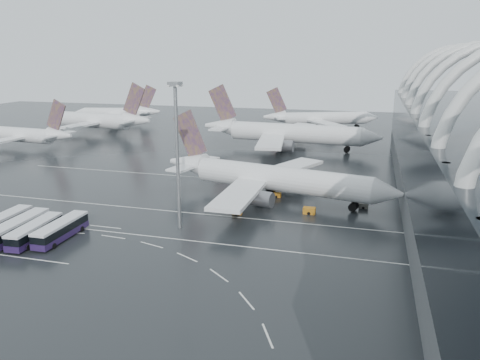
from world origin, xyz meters
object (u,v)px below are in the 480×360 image
(airliner_gate_b, at_px, (286,133))
(gse_cart_belly_e, at_px, (277,195))
(jet_remote_west, at_px, (26,135))
(gse_cart_belly_c, at_px, (237,212))
(gse_cart_belly_d, at_px, (364,206))
(bus_row_near_a, at_px, (2,223))
(bus_row_near_d, at_px, (61,230))
(jet_remote_mid, at_px, (100,121))
(bus_row_near_b, at_px, (19,228))
(floodlight_mast, at_px, (177,139))
(gse_cart_belly_a, at_px, (309,211))
(airliner_gate_c, at_px, (319,119))
(jet_remote_far, at_px, (118,113))
(bus_row_near_c, at_px, (35,231))
(airliner_main, at_px, (270,178))

(airliner_gate_b, xyz_separation_m, gse_cart_belly_e, (8.57, -57.47, -4.92))
(jet_remote_west, xyz_separation_m, gse_cart_belly_c, (90.60, -48.38, -3.99))
(gse_cart_belly_d, bearing_deg, bus_row_near_a, -152.66)
(bus_row_near_a, height_order, gse_cart_belly_d, bus_row_near_a)
(gse_cart_belly_d, height_order, gse_cart_belly_e, gse_cart_belly_d)
(bus_row_near_d, xyz_separation_m, gse_cart_belly_c, (26.16, 21.30, -1.22))
(bus_row_near_d, bearing_deg, jet_remote_mid, 27.14)
(bus_row_near_b, relative_size, bus_row_near_d, 1.07)
(floodlight_mast, bearing_deg, gse_cart_belly_a, 33.20)
(airliner_gate_c, height_order, floodlight_mast, floodlight_mast)
(floodlight_mast, relative_size, gse_cart_belly_a, 10.92)
(jet_remote_mid, distance_m, gse_cart_belly_d, 128.78)
(bus_row_near_b, bearing_deg, gse_cart_belly_a, -63.50)
(bus_row_near_a, height_order, bus_row_near_b, bus_row_near_b)
(floodlight_mast, height_order, gse_cart_belly_c, floodlight_mast)
(bus_row_near_d, relative_size, gse_cart_belly_e, 6.87)
(jet_remote_west, xyz_separation_m, floodlight_mast, (82.36, -58.80, 12.45))
(jet_remote_mid, bearing_deg, airliner_gate_c, -150.62)
(floodlight_mast, height_order, gse_cart_belly_a, floodlight_mast)
(jet_remote_far, distance_m, gse_cart_belly_c, 145.62)
(bus_row_near_a, xyz_separation_m, bus_row_near_b, (4.54, -1.12, 0.05))
(airliner_gate_c, distance_m, gse_cart_belly_a, 116.63)
(airliner_gate_c, bearing_deg, floodlight_mast, -117.80)
(bus_row_near_d, distance_m, gse_cart_belly_a, 47.72)
(airliner_gate_c, xyz_separation_m, bus_row_near_b, (-36.83, -142.97, -2.78))
(bus_row_near_c, height_order, bus_row_near_d, bus_row_near_d)
(bus_row_near_d, bearing_deg, airliner_gate_c, -13.05)
(bus_row_near_a, distance_m, gse_cart_belly_a, 58.45)
(airliner_main, bearing_deg, bus_row_near_d, -119.48)
(floodlight_mast, bearing_deg, jet_remote_far, 124.13)
(bus_row_near_d, distance_m, floodlight_mast, 25.90)
(bus_row_near_d, bearing_deg, jet_remote_far, 24.70)
(floodlight_mast, bearing_deg, bus_row_near_a, -159.63)
(bus_row_near_a, height_order, bus_row_near_d, bus_row_near_a)
(jet_remote_mid, bearing_deg, bus_row_near_b, 120.28)
(jet_remote_west, xyz_separation_m, gse_cart_belly_d, (115.37, -37.36, -3.97))
(bus_row_near_d, bearing_deg, gse_cart_belly_a, -59.04)
(airliner_gate_b, distance_m, bus_row_near_d, 95.65)
(airliner_main, xyz_separation_m, floodlight_mast, (-12.29, -22.82, 12.20))
(bus_row_near_b, bearing_deg, airliner_gate_c, -17.30)
(bus_row_near_d, height_order, gse_cart_belly_e, bus_row_near_d)
(jet_remote_far, relative_size, gse_cart_belly_d, 20.92)
(jet_remote_west, distance_m, gse_cart_belly_e, 102.08)
(jet_remote_mid, height_order, gse_cart_belly_d, jet_remote_mid)
(airliner_gate_c, relative_size, bus_row_near_c, 3.83)
(airliner_gate_b, relative_size, bus_row_near_b, 4.52)
(jet_remote_far, relative_size, bus_row_near_b, 3.02)
(bus_row_near_b, bearing_deg, jet_remote_mid, 22.03)
(airliner_main, bearing_deg, bus_row_near_a, -128.86)
(bus_row_near_b, bearing_deg, floodlight_mast, -67.15)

